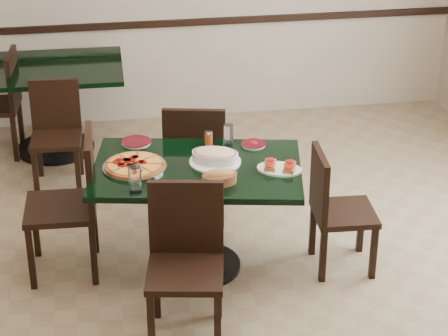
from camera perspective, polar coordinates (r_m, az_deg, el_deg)
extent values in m
plane|color=olive|center=(5.73, 0.22, -7.40)|extent=(5.50, 5.50, 0.00)
cube|color=black|center=(7.81, -3.02, 9.44)|extent=(5.00, 0.03, 0.06)
cube|color=black|center=(5.51, -1.78, -0.09)|extent=(1.44, 1.06, 0.04)
cylinder|color=black|center=(5.69, -1.73, -3.47)|extent=(0.11, 0.11, 0.71)
cylinder|color=black|center=(5.86, -1.68, -6.34)|extent=(0.56, 0.56, 0.03)
cube|color=black|center=(7.33, -11.39, 6.36)|extent=(1.22, 0.89, 0.04)
cylinder|color=black|center=(7.46, -11.14, 3.67)|extent=(0.13, 0.13, 0.71)
cylinder|color=black|center=(7.60, -10.91, 1.31)|extent=(0.66, 0.66, 0.03)
cube|color=black|center=(6.27, -1.81, 0.48)|extent=(0.51, 0.51, 0.04)
cube|color=black|center=(5.99, -1.97, 1.80)|extent=(0.43, 0.12, 0.46)
cube|color=black|center=(6.53, -0.06, -0.65)|extent=(0.05, 0.05, 0.42)
cube|color=black|center=(6.21, -0.19, -2.22)|extent=(0.05, 0.05, 0.42)
cube|color=black|center=(6.55, -3.30, -0.59)|extent=(0.05, 0.05, 0.42)
cube|color=black|center=(6.23, -3.60, -2.16)|extent=(0.05, 0.05, 0.42)
cube|color=black|center=(5.01, -2.55, -6.84)|extent=(0.50, 0.50, 0.04)
cube|color=black|center=(5.05, -2.50, -3.21)|extent=(0.43, 0.11, 0.46)
cube|color=black|center=(5.01, -4.77, -10.21)|extent=(0.05, 0.05, 0.42)
cube|color=black|center=(5.31, -4.43, -7.79)|extent=(0.05, 0.05, 0.42)
cube|color=black|center=(4.99, -0.42, -10.27)|extent=(0.05, 0.05, 0.42)
cube|color=black|center=(5.29, -0.36, -7.83)|extent=(0.05, 0.05, 0.42)
cube|color=black|center=(5.73, 7.86, -2.95)|extent=(0.41, 0.41, 0.04)
cube|color=black|center=(5.58, 6.25, -1.01)|extent=(0.06, 0.39, 0.42)
cube|color=black|center=(5.74, 9.74, -5.49)|extent=(0.04, 0.04, 0.38)
cube|color=black|center=(5.66, 6.48, -5.73)|extent=(0.04, 0.04, 0.38)
cube|color=black|center=(6.01, 8.92, -3.82)|extent=(0.04, 0.04, 0.38)
cube|color=black|center=(5.94, 5.81, -4.02)|extent=(0.04, 0.04, 0.38)
cube|color=black|center=(5.70, -10.62, -2.60)|extent=(0.47, 0.47, 0.04)
cube|color=black|center=(5.57, -8.73, -0.13)|extent=(0.06, 0.45, 0.48)
cube|color=black|center=(6.01, -12.21, -3.80)|extent=(0.04, 0.04, 0.44)
cube|color=black|center=(5.98, -8.47, -3.61)|extent=(0.04, 0.04, 0.44)
cube|color=black|center=(5.68, -12.48, -5.79)|extent=(0.04, 0.04, 0.44)
cube|color=black|center=(5.65, -8.51, -5.61)|extent=(0.04, 0.04, 0.44)
cube|color=black|center=(6.85, -10.92, 1.85)|extent=(0.40, 0.40, 0.04)
cube|color=black|center=(6.92, -10.97, 4.12)|extent=(0.38, 0.06, 0.41)
cube|color=black|center=(6.81, -12.21, -0.34)|extent=(0.04, 0.04, 0.37)
cube|color=black|center=(7.10, -11.97, 0.83)|extent=(0.04, 0.04, 0.37)
cube|color=black|center=(6.78, -9.52, -0.22)|extent=(0.04, 0.04, 0.37)
cube|color=black|center=(7.07, -9.39, 0.95)|extent=(0.04, 0.04, 0.37)
cube|color=black|center=(7.37, -13.62, 5.71)|extent=(0.07, 0.42, 0.44)
cube|color=black|center=(7.70, -13.14, 2.97)|extent=(0.04, 0.04, 0.40)
cube|color=black|center=(7.39, -13.50, 1.87)|extent=(0.04, 0.04, 0.40)
cylinder|color=#AEAFB5|center=(5.51, -5.86, 0.07)|extent=(0.41, 0.41, 0.01)
cylinder|color=brown|center=(5.50, -5.86, 0.18)|extent=(0.38, 0.38, 0.02)
cylinder|color=orange|center=(5.50, -5.87, 0.29)|extent=(0.34, 0.34, 0.01)
cylinder|color=silver|center=(5.55, -0.58, 0.42)|extent=(0.33, 0.33, 0.01)
ellipsoid|color=beige|center=(5.52, -0.59, 1.01)|extent=(0.31, 0.25, 0.04)
ellipsoid|color=#9E652B|center=(5.27, -0.30, -0.45)|extent=(0.20, 0.12, 0.08)
cylinder|color=silver|center=(5.20, -2.81, -1.52)|extent=(0.18, 0.18, 0.01)
cylinder|color=#3B040A|center=(5.20, -2.81, -1.45)|extent=(0.18, 0.18, 0.00)
cylinder|color=silver|center=(5.78, 1.93, 1.55)|extent=(0.16, 0.16, 0.01)
cylinder|color=#3B040A|center=(5.78, 1.93, 1.61)|extent=(0.16, 0.16, 0.00)
ellipsoid|color=#A30810|center=(5.78, 1.93, 1.64)|extent=(0.05, 0.05, 0.02)
cylinder|color=silver|center=(5.84, -5.76, 1.69)|extent=(0.20, 0.20, 0.01)
cylinder|color=#3B040A|center=(5.84, -5.76, 1.75)|extent=(0.20, 0.20, 0.00)
cube|color=white|center=(5.22, -3.59, -1.45)|extent=(0.18, 0.18, 0.00)
cube|color=#AEAFB5|center=(5.22, -3.38, -1.40)|extent=(0.03, 0.15, 0.00)
cylinder|color=white|center=(5.77, 0.30, 2.20)|extent=(0.06, 0.06, 0.14)
cylinder|color=white|center=(5.19, -5.83, -0.74)|extent=(0.08, 0.08, 0.16)
cylinder|color=#AA3E12|center=(5.78, -1.01, 1.94)|extent=(0.05, 0.05, 0.08)
cylinder|color=#AEAFB5|center=(5.76, -1.02, 2.34)|extent=(0.05, 0.05, 0.01)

